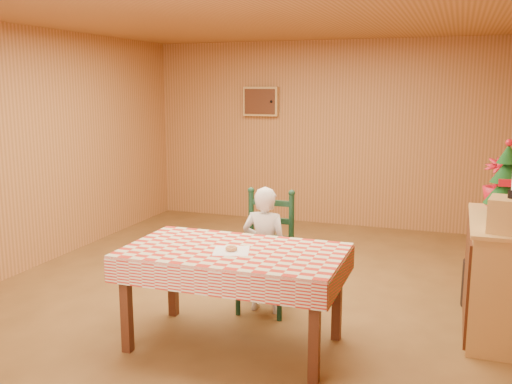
{
  "coord_description": "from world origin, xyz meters",
  "views": [
    {
      "loc": [
        1.84,
        -4.98,
        1.98
      ],
      "look_at": [
        0.0,
        0.2,
        0.95
      ],
      "focal_mm": 40.0,
      "sensor_mm": 36.0,
      "label": 1
    }
  ],
  "objects_px": {
    "crate": "(511,215)",
    "christmas_tree": "(506,180)",
    "dining_table": "(234,260)",
    "storage_bin": "(486,285)",
    "ladder_chair": "(267,254)",
    "shelf_unit": "(500,275)",
    "seated_child": "(265,250)"
  },
  "relations": [
    {
      "from": "crate",
      "to": "christmas_tree",
      "type": "distance_m",
      "value": 0.67
    },
    {
      "from": "dining_table",
      "to": "crate",
      "type": "bearing_deg",
      "value": 16.78
    },
    {
      "from": "dining_table",
      "to": "christmas_tree",
      "type": "bearing_deg",
      "value": 32.51
    },
    {
      "from": "christmas_tree",
      "to": "storage_bin",
      "type": "xyz_separation_m",
      "value": [
        -0.08,
        0.24,
        -1.0
      ]
    },
    {
      "from": "ladder_chair",
      "to": "storage_bin",
      "type": "xyz_separation_m",
      "value": [
        1.86,
        0.69,
        -0.29
      ]
    },
    {
      "from": "shelf_unit",
      "to": "christmas_tree",
      "type": "distance_m",
      "value": 0.79
    },
    {
      "from": "shelf_unit",
      "to": "dining_table",
      "type": "bearing_deg",
      "value": -152.95
    },
    {
      "from": "dining_table",
      "to": "crate",
      "type": "distance_m",
      "value": 2.05
    },
    {
      "from": "christmas_tree",
      "to": "storage_bin",
      "type": "height_order",
      "value": "christmas_tree"
    },
    {
      "from": "seated_child",
      "to": "shelf_unit",
      "type": "height_order",
      "value": "seated_child"
    },
    {
      "from": "christmas_tree",
      "to": "dining_table",
      "type": "bearing_deg",
      "value": -147.49
    },
    {
      "from": "seated_child",
      "to": "shelf_unit",
      "type": "distance_m",
      "value": 1.95
    },
    {
      "from": "ladder_chair",
      "to": "crate",
      "type": "height_order",
      "value": "crate"
    },
    {
      "from": "dining_table",
      "to": "shelf_unit",
      "type": "xyz_separation_m",
      "value": [
        1.93,
        0.98,
        -0.22
      ]
    },
    {
      "from": "ladder_chair",
      "to": "shelf_unit",
      "type": "bearing_deg",
      "value": 5.83
    },
    {
      "from": "dining_table",
      "to": "christmas_tree",
      "type": "relative_size",
      "value": 2.67
    },
    {
      "from": "christmas_tree",
      "to": "ladder_chair",
      "type": "bearing_deg",
      "value": -167.01
    },
    {
      "from": "dining_table",
      "to": "shelf_unit",
      "type": "bearing_deg",
      "value": 27.05
    },
    {
      "from": "seated_child",
      "to": "shelf_unit",
      "type": "relative_size",
      "value": 0.91
    },
    {
      "from": "ladder_chair",
      "to": "crate",
      "type": "bearing_deg",
      "value": -6.0
    },
    {
      "from": "crate",
      "to": "dining_table",
      "type": "bearing_deg",
      "value": -163.22
    },
    {
      "from": "shelf_unit",
      "to": "crate",
      "type": "height_order",
      "value": "crate"
    },
    {
      "from": "seated_child",
      "to": "storage_bin",
      "type": "relative_size",
      "value": 2.69
    },
    {
      "from": "dining_table",
      "to": "shelf_unit",
      "type": "height_order",
      "value": "shelf_unit"
    },
    {
      "from": "dining_table",
      "to": "christmas_tree",
      "type": "distance_m",
      "value": 2.35
    },
    {
      "from": "dining_table",
      "to": "ladder_chair",
      "type": "bearing_deg",
      "value": 90.0
    },
    {
      "from": "christmas_tree",
      "to": "storage_bin",
      "type": "bearing_deg",
      "value": 108.06
    },
    {
      "from": "shelf_unit",
      "to": "christmas_tree",
      "type": "bearing_deg",
      "value": 88.02
    },
    {
      "from": "shelf_unit",
      "to": "storage_bin",
      "type": "xyz_separation_m",
      "value": [
        -0.07,
        0.49,
        -0.26
      ]
    },
    {
      "from": "dining_table",
      "to": "shelf_unit",
      "type": "relative_size",
      "value": 1.34
    },
    {
      "from": "ladder_chair",
      "to": "storage_bin",
      "type": "height_order",
      "value": "ladder_chair"
    },
    {
      "from": "seated_child",
      "to": "crate",
      "type": "bearing_deg",
      "value": 175.67
    }
  ]
}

